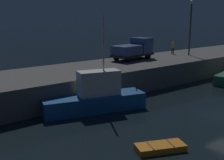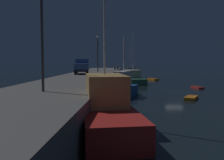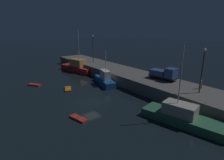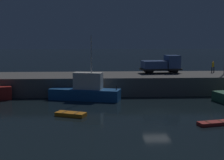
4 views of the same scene
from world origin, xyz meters
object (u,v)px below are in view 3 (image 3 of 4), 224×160
fishing_trawler_red (78,67)px  lamp_post_east (203,67)px  fishing_boat_orange (182,117)px  utility_truck (164,74)px  rowboat_white_mid (78,118)px  rowboat_blue_far (68,89)px  fishing_boat_blue (105,79)px  dockworker (201,83)px  dinghy_red_small (34,85)px  lamp_post_west (93,47)px

fishing_trawler_red → lamp_post_east: fishing_trawler_red is taller
fishing_boat_orange → utility_truck: fishing_boat_orange is taller
fishing_trawler_red → fishing_boat_orange: bearing=-3.7°
rowboat_white_mid → rowboat_blue_far: size_ratio=0.98×
fishing_trawler_red → fishing_boat_blue: size_ratio=1.41×
lamp_post_east → dockworker: bearing=114.5°
utility_truck → lamp_post_east: bearing=-11.9°
fishing_boat_orange → rowboat_blue_far: size_ratio=3.70×
fishing_trawler_red → utility_truck: bearing=13.9°
fishing_boat_blue → dinghy_red_small: (-8.55, -12.90, -0.96)m
rowboat_white_mid → utility_truck: size_ratio=0.52×
lamp_post_west → dockworker: size_ratio=4.62×
dinghy_red_small → lamp_post_east: bearing=33.6°
lamp_post_east → dockworker: size_ratio=4.16×
lamp_post_west → fishing_trawler_red: bearing=-101.1°
fishing_trawler_red → dinghy_red_small: size_ratio=4.07×
rowboat_white_mid → lamp_post_west: bearing=144.9°
lamp_post_west → utility_truck: 24.64m
fishing_boat_orange → rowboat_white_mid: (-9.18, -10.62, -0.80)m
dinghy_red_small → lamp_post_west: (-5.27, 18.33, 6.74)m
rowboat_blue_far → utility_truck: utility_truck is taller
fishing_boat_blue → dockworker: (17.85, 7.22, 2.19)m
dinghy_red_small → lamp_post_east: size_ratio=0.43×
fishing_trawler_red → fishing_boat_blue: fishing_trawler_red is taller
fishing_trawler_red → rowboat_white_mid: fishing_trawler_red is taller
fishing_trawler_red → fishing_boat_orange: fishing_trawler_red is taller
dinghy_red_small → rowboat_blue_far: (7.30, 4.69, 0.03)m
rowboat_blue_far → dockworker: (19.10, 15.44, 3.13)m
rowboat_blue_far → utility_truck: bearing=52.2°
fishing_boat_orange → utility_truck: size_ratio=1.97×
dinghy_red_small → lamp_post_east: (27.30, 18.14, 6.34)m
lamp_post_west → lamp_post_east: (32.57, -0.19, -0.40)m
rowboat_white_mid → dinghy_red_small: (-19.73, -0.76, 0.01)m
dinghy_red_small → utility_truck: bearing=46.1°
fishing_boat_orange → dinghy_red_small: (-28.91, -11.38, -0.80)m
lamp_post_west → dinghy_red_small: bearing=-74.0°
fishing_boat_orange → utility_truck: bearing=139.1°
utility_truck → fishing_boat_orange: bearing=-40.9°
fishing_trawler_red → dockworker: (32.59, 6.49, 1.99)m
lamp_post_west → utility_truck: lamp_post_west is taller
lamp_post_east → utility_truck: (-8.20, 1.73, -2.93)m
fishing_trawler_red → fishing_boat_blue: (14.74, -0.73, -0.20)m
fishing_boat_blue → dockworker: fishing_boat_blue is taller
dinghy_red_small → dockworker: (26.39, 20.13, 3.16)m
fishing_boat_blue → fishing_boat_orange: size_ratio=0.76×
fishing_boat_blue → lamp_post_east: 20.20m
dockworker → lamp_post_west: bearing=-176.7°
fishing_trawler_red → lamp_post_west: bearing=78.9°
fishing_boat_blue → utility_truck: bearing=33.5°
utility_truck → rowboat_blue_far: bearing=-127.8°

